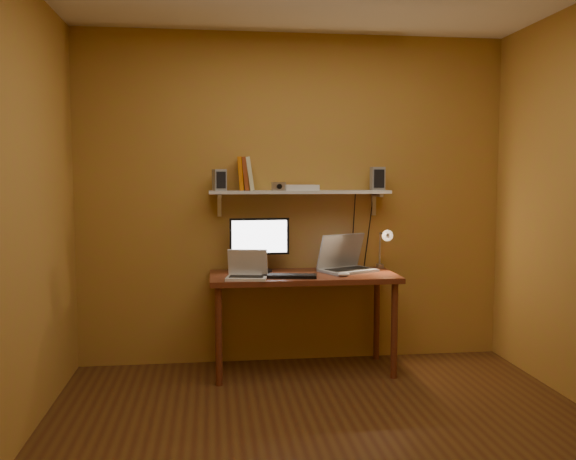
{
  "coord_description": "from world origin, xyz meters",
  "views": [
    {
      "loc": [
        -0.66,
        -3.21,
        1.48
      ],
      "look_at": [
        -0.1,
        1.18,
        1.09
      ],
      "focal_mm": 38.0,
      "sensor_mm": 36.0,
      "label": 1
    }
  ],
  "objects": [
    {
      "name": "wall_shelf",
      "position": [
        0.02,
        1.47,
        1.36
      ],
      "size": [
        1.4,
        0.25,
        0.21
      ],
      "color": "silver",
      "rests_on": "room"
    },
    {
      "name": "speaker_left",
      "position": [
        -0.6,
        1.46,
        1.46
      ],
      "size": [
        0.11,
        0.11,
        0.16
      ],
      "primitive_type": "cube",
      "rotation": [
        0.0,
        0.0,
        0.28
      ],
      "color": "gray",
      "rests_on": "wall_shelf"
    },
    {
      "name": "monitor",
      "position": [
        -0.29,
        1.43,
        0.98
      ],
      "size": [
        0.46,
        0.2,
        0.41
      ],
      "rotation": [
        0.0,
        0.0,
        0.05
      ],
      "color": "black",
      "rests_on": "desk"
    },
    {
      "name": "netbook",
      "position": [
        -0.41,
        1.12,
        0.81
      ],
      "size": [
        0.32,
        0.25,
        0.21
      ],
      "rotation": [
        0.0,
        0.0,
        -0.17
      ],
      "color": "white",
      "rests_on": "desk"
    },
    {
      "name": "mouse",
      "position": [
        0.3,
        1.13,
        0.77
      ],
      "size": [
        0.1,
        0.07,
        0.03
      ],
      "primitive_type": "ellipsoid",
      "rotation": [
        0.0,
        0.0,
        -0.2
      ],
      "color": "white",
      "rests_on": "desk"
    },
    {
      "name": "desk",
      "position": [
        0.02,
        1.28,
        0.66
      ],
      "size": [
        1.4,
        0.6,
        0.75
      ],
      "color": "maroon",
      "rests_on": "ground"
    },
    {
      "name": "laptop",
      "position": [
        0.37,
        1.39,
        0.82
      ],
      "size": [
        0.48,
        0.43,
        0.29
      ],
      "rotation": [
        0.0,
        0.0,
        0.44
      ],
      "color": "gray",
      "rests_on": "desk"
    },
    {
      "name": "router",
      "position": [
        0.03,
        1.47,
        1.4
      ],
      "size": [
        0.29,
        0.21,
        0.04
      ],
      "primitive_type": "cube",
      "rotation": [
        0.0,
        0.0,
        0.13
      ],
      "color": "white",
      "rests_on": "wall_shelf"
    },
    {
      "name": "speaker_right",
      "position": [
        0.64,
        1.46,
        1.47
      ],
      "size": [
        0.1,
        0.1,
        0.18
      ],
      "primitive_type": "cube",
      "rotation": [
        0.0,
        0.0,
        -0.03
      ],
      "color": "gray",
      "rests_on": "wall_shelf"
    },
    {
      "name": "shelf_camera",
      "position": [
        -0.15,
        1.4,
        1.41
      ],
      "size": [
        0.11,
        0.06,
        0.06
      ],
      "color": "silver",
      "rests_on": "wall_shelf"
    },
    {
      "name": "keyboard",
      "position": [
        -0.1,
        1.13,
        0.76
      ],
      "size": [
        0.41,
        0.2,
        0.02
      ],
      "primitive_type": "cube",
      "rotation": [
        0.0,
        0.0,
        -0.17
      ],
      "color": "black",
      "rests_on": "desk"
    },
    {
      "name": "room",
      "position": [
        0.0,
        0.0,
        1.3
      ],
      "size": [
        3.44,
        3.24,
        2.64
      ],
      "color": "#553516",
      "rests_on": "ground"
    },
    {
      "name": "desk_lamp",
      "position": [
        0.68,
        1.41,
        0.96
      ],
      "size": [
        0.09,
        0.23,
        0.38
      ],
      "color": "silver",
      "rests_on": "desk"
    },
    {
      "name": "books",
      "position": [
        -0.4,
        1.48,
        1.5
      ],
      "size": [
        0.14,
        0.18,
        0.26
      ],
      "color": "#CC6608",
      "rests_on": "wall_shelf"
    }
  ]
}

